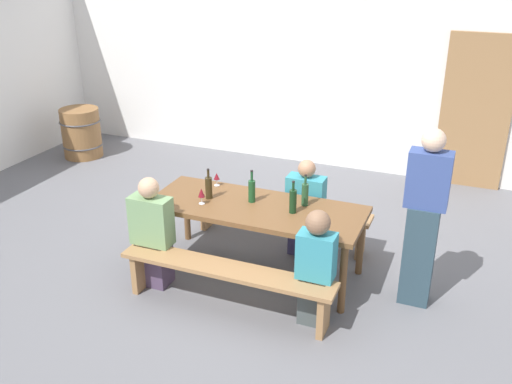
# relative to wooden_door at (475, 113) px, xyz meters

# --- Properties ---
(ground_plane) EXTENTS (24.00, 24.00, 0.00)m
(ground_plane) POSITION_rel_wooden_door_xyz_m (-1.86, -3.25, -1.05)
(ground_plane) COLOR slate
(back_wall) EXTENTS (14.00, 0.20, 3.20)m
(back_wall) POSITION_rel_wooden_door_xyz_m (-1.86, 0.14, 0.55)
(back_wall) COLOR white
(back_wall) RESTS_ON ground
(wooden_door) EXTENTS (0.90, 0.06, 2.10)m
(wooden_door) POSITION_rel_wooden_door_xyz_m (0.00, 0.00, 0.00)
(wooden_door) COLOR #9E7247
(wooden_door) RESTS_ON ground
(tasting_table) EXTENTS (2.15, 0.85, 0.75)m
(tasting_table) POSITION_rel_wooden_door_xyz_m (-1.86, -3.25, -0.37)
(tasting_table) COLOR brown
(tasting_table) RESTS_ON ground
(bench_near) EXTENTS (2.05, 0.30, 0.45)m
(bench_near) POSITION_rel_wooden_door_xyz_m (-1.86, -3.98, -0.69)
(bench_near) COLOR #9E7247
(bench_near) RESTS_ON ground
(bench_far) EXTENTS (2.05, 0.30, 0.45)m
(bench_far) POSITION_rel_wooden_door_xyz_m (-1.86, -2.53, -0.69)
(bench_far) COLOR #9E7247
(bench_far) RESTS_ON ground
(wine_bottle_0) EXTENTS (0.07, 0.07, 0.33)m
(wine_bottle_0) POSITION_rel_wooden_door_xyz_m (-1.42, -3.05, -0.18)
(wine_bottle_0) COLOR #234C2D
(wine_bottle_0) RESTS_ON tasting_table
(wine_bottle_1) EXTENTS (0.07, 0.07, 0.34)m
(wine_bottle_1) POSITION_rel_wooden_door_xyz_m (-1.93, -3.17, -0.18)
(wine_bottle_1) COLOR #194723
(wine_bottle_1) RESTS_ON tasting_table
(wine_bottle_2) EXTENTS (0.07, 0.07, 0.32)m
(wine_bottle_2) POSITION_rel_wooden_door_xyz_m (-2.37, -3.26, -0.18)
(wine_bottle_2) COLOR #332814
(wine_bottle_2) RESTS_ON tasting_table
(wine_bottle_3) EXTENTS (0.07, 0.07, 0.33)m
(wine_bottle_3) POSITION_rel_wooden_door_xyz_m (-1.47, -3.26, -0.17)
(wine_bottle_3) COLOR #143319
(wine_bottle_3) RESTS_ON tasting_table
(wine_glass_0) EXTENTS (0.07, 0.07, 0.17)m
(wine_glass_0) POSITION_rel_wooden_door_xyz_m (-2.38, -3.41, -0.18)
(wine_glass_0) COLOR silver
(wine_glass_0) RESTS_ON tasting_table
(wine_glass_1) EXTENTS (0.06, 0.06, 0.14)m
(wine_glass_1) POSITION_rel_wooden_door_xyz_m (-2.44, -2.93, -0.20)
(wine_glass_1) COLOR silver
(wine_glass_1) RESTS_ON tasting_table
(seated_guest_near_0) EXTENTS (0.41, 0.24, 1.14)m
(seated_guest_near_0) POSITION_rel_wooden_door_xyz_m (-2.71, -3.83, -0.51)
(seated_guest_near_0) COLOR #503E59
(seated_guest_near_0) RESTS_ON ground
(seated_guest_near_1) EXTENTS (0.33, 0.24, 1.09)m
(seated_guest_near_1) POSITION_rel_wooden_door_xyz_m (-1.06, -3.83, -0.52)
(seated_guest_near_1) COLOR #444D4D
(seated_guest_near_1) RESTS_ON ground
(seated_guest_far_0) EXTENTS (0.40, 0.24, 1.08)m
(seated_guest_far_0) POSITION_rel_wooden_door_xyz_m (-1.52, -2.68, -0.55)
(seated_guest_far_0) COLOR #343056
(seated_guest_far_0) RESTS_ON ground
(standing_host) EXTENTS (0.37, 0.24, 1.71)m
(standing_host) POSITION_rel_wooden_door_xyz_m (-0.27, -3.16, -0.21)
(standing_host) COLOR #2D4450
(standing_host) RESTS_ON ground
(wine_barrel) EXTENTS (0.64, 0.64, 0.77)m
(wine_barrel) POSITION_rel_wooden_door_xyz_m (-5.74, -1.04, -0.66)
(wine_barrel) COLOR olive
(wine_barrel) RESTS_ON ground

